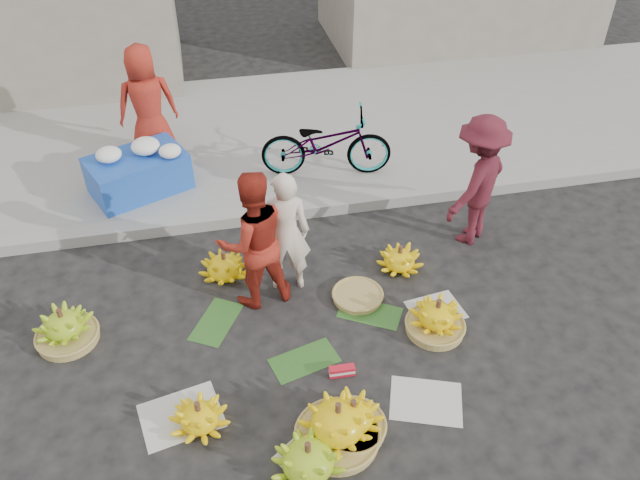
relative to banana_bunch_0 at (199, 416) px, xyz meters
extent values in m
plane|color=black|center=(1.13, 0.73, -0.13)|extent=(80.00, 80.00, 0.00)
cube|color=gray|center=(1.13, 2.93, -0.06)|extent=(40.00, 0.25, 0.15)
cube|color=gray|center=(1.13, 5.03, -0.07)|extent=(40.00, 4.00, 0.12)
cylinder|color=#492A1D|center=(0.00, 0.00, 0.12)|extent=(0.05, 0.05, 0.12)
cylinder|color=#492A1D|center=(0.84, -0.63, 0.19)|extent=(0.05, 0.05, 0.12)
cylinder|color=#A08443|center=(1.15, -0.39, -0.09)|extent=(0.72, 0.72, 0.09)
cylinder|color=#492A1D|center=(1.15, -0.39, 0.30)|extent=(0.05, 0.05, 0.12)
cylinder|color=#A08443|center=(1.29, -0.33, -0.09)|extent=(0.58, 0.58, 0.09)
cylinder|color=#492A1D|center=(1.29, -0.33, 0.22)|extent=(0.05, 0.05, 0.12)
cylinder|color=#A08443|center=(2.42, 0.66, -0.09)|extent=(0.59, 0.59, 0.09)
cylinder|color=#492A1D|center=(2.42, 0.66, 0.23)|extent=(0.05, 0.05, 0.12)
cylinder|color=#492A1D|center=(2.35, 1.67, 0.12)|extent=(0.05, 0.05, 0.12)
cylinder|color=#A08443|center=(-1.24, 1.29, -0.09)|extent=(0.60, 0.60, 0.09)
cylinder|color=#492A1D|center=(-1.24, 1.29, 0.23)|extent=(0.05, 0.05, 0.12)
cylinder|color=#492A1D|center=(0.39, 1.93, 0.16)|extent=(0.05, 0.05, 0.12)
cylinder|color=#A08443|center=(1.76, 1.28, -0.10)|extent=(0.68, 0.68, 0.06)
cube|color=red|center=(1.35, 0.29, -0.07)|extent=(0.25, 0.09, 0.10)
imported|color=beige|center=(1.05, 1.66, 0.60)|extent=(0.57, 0.41, 1.45)
imported|color=#B82E1C|center=(0.70, 1.52, 0.65)|extent=(0.86, 0.73, 1.57)
imported|color=maroon|center=(3.35, 2.05, 0.67)|extent=(1.19, 1.11, 1.61)
cube|color=#1C4AB6|center=(-0.54, 3.74, 0.24)|extent=(1.40, 1.16, 0.50)
ellipsoid|color=white|center=(-0.84, 3.69, 0.58)|extent=(0.32, 0.32, 0.18)
ellipsoid|color=white|center=(-0.39, 3.79, 0.59)|extent=(0.36, 0.36, 0.20)
ellipsoid|color=white|center=(-0.09, 3.64, 0.56)|extent=(0.28, 0.28, 0.15)
cylinder|color=slate|center=(-0.92, 3.99, 0.15)|extent=(0.29, 0.29, 0.33)
imported|color=#B82E1C|center=(-0.33, 4.54, 0.80)|extent=(0.87, 0.63, 1.63)
imported|color=gray|center=(1.93, 3.64, 0.44)|extent=(0.88, 1.81, 0.91)
camera|label=1|loc=(0.35, -3.43, 4.57)|focal=35.00mm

